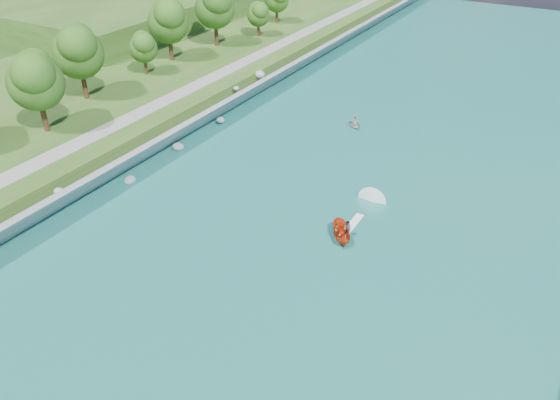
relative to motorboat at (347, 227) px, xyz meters
The scene contains 7 objects.
ground 14.90m from the motorboat, 104.88° to the right, with size 260.00×260.00×0.00m, color #2D5119.
river_water 6.84m from the motorboat, 124.22° to the left, with size 55.00×240.00×0.10m, color #1A6565.
berm_west 54.12m from the motorboat, behind, with size 45.00×240.00×3.50m, color #2D5119.
riprap_bank 30.16m from the motorboat, 169.84° to the left, with size 4.32×236.00×4.18m.
riverside_path 36.85m from the motorboat, behind, with size 3.00×200.00×0.10m, color gray.
motorboat is the anchor object (origin of this frame).
raft 28.36m from the motorboat, 111.51° to the left, with size 3.54×3.65×1.58m.
Camera 1 is at (21.88, -31.37, 34.28)m, focal length 35.00 mm.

